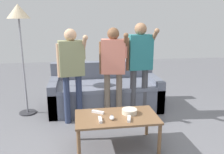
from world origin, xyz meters
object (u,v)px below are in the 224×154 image
object	(u,v)px
game_remote_nunchuk	(112,118)
player_center	(113,63)
coffee_table	(117,120)
game_remote_wand_far	(98,112)
player_left	(72,65)
player_right	(140,59)
floor_lamp	(19,19)
couch	(105,92)
snack_bowl	(129,111)
game_remote_wand_spare	(100,120)
game_remote_wand_near	(129,119)

from	to	relation	value
game_remote_nunchuk	player_center	world-z (taller)	player_center
coffee_table	player_center	distance (m)	1.00
game_remote_wand_far	player_left	bearing A→B (deg)	114.53
coffee_table	player_right	size ratio (longest dim) A/B	0.67
floor_lamp	player_left	xyz separation A→B (m)	(0.79, -0.47, -0.66)
player_right	couch	bearing A→B (deg)	137.62
snack_bowl	floor_lamp	xyz separation A→B (m)	(-1.49, 1.24, 1.11)
couch	player_left	xyz separation A→B (m)	(-0.56, -0.55, 0.62)
couch	game_remote_wand_spare	world-z (taller)	couch
player_left	game_remote_wand_far	size ratio (longest dim) A/B	9.18
couch	floor_lamp	size ratio (longest dim) A/B	1.06
player_right	game_remote_wand_spare	size ratio (longest dim) A/B	10.36
game_remote_wand_near	player_center	bearing A→B (deg)	91.93
game_remote_nunchuk	floor_lamp	size ratio (longest dim) A/B	0.05
couch	coffee_table	xyz separation A→B (m)	(-0.02, -1.37, 0.09)
snack_bowl	player_center	bearing A→B (deg)	95.83
couch	player_left	size ratio (longest dim) A/B	1.33
player_left	snack_bowl	bearing A→B (deg)	-47.36
snack_bowl	game_remote_wand_near	bearing A→B (deg)	-104.48
player_right	game_remote_wand_spare	world-z (taller)	player_right
player_right	game_remote_wand_spare	xyz separation A→B (m)	(-0.74, -1.02, -0.52)
game_remote_wand_near	game_remote_wand_spare	size ratio (longest dim) A/B	1.03
coffee_table	game_remote_wand_far	bearing A→B (deg)	150.70
player_right	game_remote_wand_far	xyz separation A→B (m)	(-0.74, -0.79, -0.52)
snack_bowl	game_remote_wand_near	size ratio (longest dim) A/B	1.27
player_left	game_remote_wand_spare	bearing A→B (deg)	-70.80
game_remote_wand_near	couch	bearing A→B (deg)	93.82
snack_bowl	player_left	size ratio (longest dim) A/B	0.13
player_center	game_remote_wand_far	distance (m)	0.92
player_center	game_remote_wand_near	distance (m)	1.09
game_remote_nunchuk	game_remote_wand_far	bearing A→B (deg)	124.29
game_remote_wand_spare	couch	bearing A→B (deg)	80.93
floor_lamp	game_remote_wand_spare	xyz separation A→B (m)	(1.11, -1.39, -1.13)
floor_lamp	player_left	world-z (taller)	floor_lamp
snack_bowl	game_remote_wand_spare	bearing A→B (deg)	-157.79
coffee_table	game_remote_wand_far	world-z (taller)	game_remote_wand_far
snack_bowl	coffee_table	bearing A→B (deg)	-164.54
coffee_table	game_remote_wand_spare	bearing A→B (deg)	-152.74
player_center	game_remote_wand_far	world-z (taller)	player_center
couch	game_remote_nunchuk	xyz separation A→B (m)	(-0.10, -1.46, 0.16)
floor_lamp	couch	bearing A→B (deg)	3.65
couch	player_right	size ratio (longest dim) A/B	1.26
player_right	game_remote_wand_near	xyz separation A→B (m)	(-0.40, -1.05, -0.52)
coffee_table	game_remote_nunchuk	bearing A→B (deg)	-127.55
game_remote_wand_spare	player_center	bearing A→B (deg)	72.28
couch	floor_lamp	bearing A→B (deg)	-176.35
coffee_table	player_left	distance (m)	1.11
snack_bowl	player_right	size ratio (longest dim) A/B	0.13
game_remote_nunchuk	player_center	size ratio (longest dim) A/B	0.06
game_remote_nunchuk	floor_lamp	distance (m)	2.17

